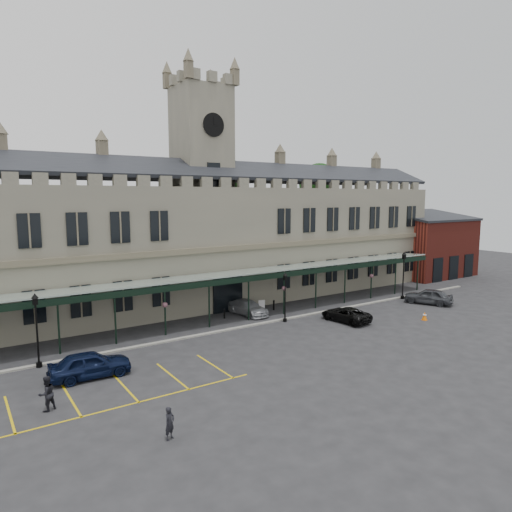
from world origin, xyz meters
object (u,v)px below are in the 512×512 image
lamp_post_left (37,324)px  car_van (346,314)px  lamp_post_mid (285,293)px  station_building (203,241)px  lamp_post_right (404,271)px  traffic_cone (425,316)px  car_left_a (90,364)px  person_b (47,394)px  car_right_a (428,296)px  sign_board (262,306)px  clock_tower (202,177)px  car_taxi (247,307)px  person_a (170,423)px

lamp_post_left → car_van: 24.98m
lamp_post_mid → station_building: bearing=102.6°
station_building → lamp_post_left: bearing=-148.9°
lamp_post_right → traffic_cone: (-5.45, -6.77, -2.71)m
car_left_a → car_van: car_left_a is taller
lamp_post_mid → traffic_cone: lamp_post_mid is taller
lamp_post_left → lamp_post_mid: (20.09, -0.28, -0.29)m
traffic_cone → person_b: (-31.57, -0.04, 0.57)m
car_right_a → car_left_a: bearing=-24.4°
lamp_post_right → car_right_a: size_ratio=1.09×
sign_board → person_b: person_b is taller
clock_tower → person_b: (-18.30, -17.68, -12.18)m
clock_tower → car_van: (7.00, -13.99, -12.46)m
sign_board → car_taxi: size_ratio=0.23×
station_building → car_van: size_ratio=12.81×
car_right_a → person_a: (-33.09, -9.98, -0.03)m
lamp_post_right → car_van: (-11.72, -3.11, -2.43)m
car_van → car_right_a: bearing=174.2°
person_b → station_building: bearing=-160.8°
lamp_post_mid → car_van: (4.56, -2.97, -1.99)m
person_a → car_taxi: bearing=20.7°
car_right_a → person_a: car_right_a is taller
clock_tower → sign_board: size_ratio=22.65×
lamp_post_right → sign_board: (-15.88, 4.12, -2.54)m
person_a → lamp_post_right: bearing=-5.7°
car_right_a → person_a: size_ratio=3.06×
car_left_a → clock_tower: bearing=-44.3°
station_building → car_left_a: size_ratio=12.28×
car_taxi → person_a: 22.62m
lamp_post_left → person_b: size_ratio=2.65×
station_building → person_b: (-18.30, -17.60, -5.53)m
clock_tower → lamp_post_right: (18.72, -10.87, -10.03)m
station_building → car_right_a: (19.00, -13.83, -5.66)m
lamp_post_mid → person_a: (-16.53, -12.88, -1.87)m
clock_tower → lamp_post_mid: clock_tower is taller
lamp_post_mid → car_left_a: bearing=-169.2°
lamp_post_right → person_b: (-37.02, -6.81, -2.14)m
lamp_post_right → sign_board: lamp_post_right is taller
lamp_post_mid → lamp_post_right: bearing=0.5°
car_taxi → person_b: bearing=-157.4°
clock_tower → traffic_cone: size_ratio=32.96×
station_building → car_left_a: 21.67m
person_b → traffic_cone: bearing=155.4°
station_building → car_left_a: station_building is taller
car_right_a → lamp_post_left: bearing=-30.2°
car_van → sign_board: bearing=-66.2°
lamp_post_left → sign_board: bearing=11.0°
lamp_post_left → lamp_post_right: size_ratio=0.95×
sign_board → car_right_a: (16.16, -7.16, 0.28)m
station_building → person_a: bearing=-120.6°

